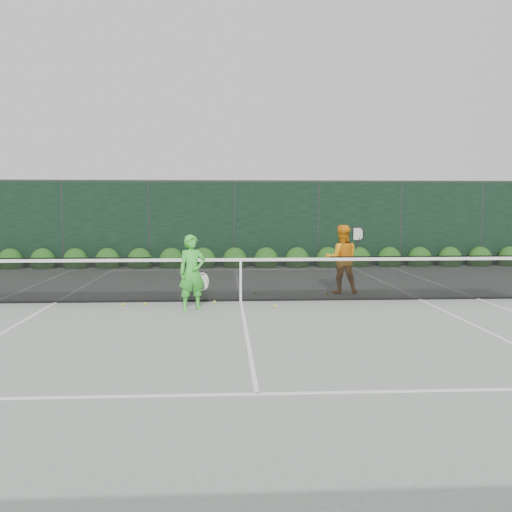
{
  "coord_description": "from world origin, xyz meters",
  "views": [
    {
      "loc": [
        -0.37,
        -12.72,
        2.14
      ],
      "look_at": [
        0.36,
        0.3,
        1.0
      ],
      "focal_mm": 40.0,
      "sensor_mm": 36.0,
      "label": 1
    }
  ],
  "objects": [
    {
      "name": "court_lines",
      "position": [
        0.0,
        0.0,
        0.01
      ],
      "size": [
        11.03,
        23.83,
        0.01
      ],
      "color": "white",
      "rests_on": "ground"
    },
    {
      "name": "tennis_net",
      "position": [
        -0.02,
        0.0,
        0.53
      ],
      "size": [
        12.9,
        0.1,
        1.07
      ],
      "color": "black",
      "rests_on": "ground"
    },
    {
      "name": "player_man",
      "position": [
        2.51,
        1.05,
        0.84
      ],
      "size": [
        0.94,
        0.7,
        1.69
      ],
      "rotation": [
        0.0,
        0.0,
        3.06
      ],
      "color": "orange",
      "rests_on": "ground"
    },
    {
      "name": "windscreen_fence",
      "position": [
        0.0,
        -2.71,
        1.51
      ],
      "size": [
        32.0,
        21.07,
        3.06
      ],
      "color": "black",
      "rests_on": "ground"
    },
    {
      "name": "tennis_balls",
      "position": [
        -0.34,
        -0.01,
        0.03
      ],
      "size": [
        4.73,
        1.95,
        0.07
      ],
      "color": "#CFD830",
      "rests_on": "ground"
    },
    {
      "name": "hedge_row",
      "position": [
        -0.0,
        7.15,
        0.23
      ],
      "size": [
        31.66,
        0.65,
        0.94
      ],
      "color": "#1A3C10",
      "rests_on": "ground"
    },
    {
      "name": "player_woman",
      "position": [
        -1.03,
        -0.99,
        0.78
      ],
      "size": [
        0.67,
        0.54,
        1.56
      ],
      "rotation": [
        0.0,
        0.0,
        0.34
      ],
      "color": "green",
      "rests_on": "ground"
    },
    {
      "name": "ground",
      "position": [
        0.0,
        0.0,
        0.0
      ],
      "size": [
        80.0,
        80.0,
        0.0
      ],
      "primitive_type": "plane",
      "color": "gray",
      "rests_on": "ground"
    }
  ]
}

